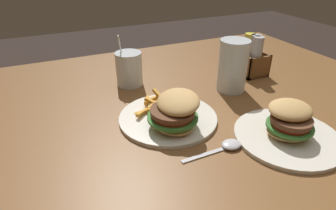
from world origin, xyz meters
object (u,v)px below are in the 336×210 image
Objects in this scene: spoon at (228,146)px; beer_glass at (233,67)px; meal_plate_far at (288,128)px; condiment_caddy at (252,59)px; meal_plate_near at (171,114)px; juice_glass at (129,70)px.

beer_glass is at bearing 53.21° from spoon.
meal_plate_far is (0.03, 0.15, 0.02)m from spoon.
spoon is 0.61× the size of meal_plate_far.
beer_glass is at bearing -61.91° from condiment_caddy.
meal_plate_far reaches higher than spoon.
condiment_caddy reaches higher than spoon.
juice_glass is (-0.28, -0.02, 0.02)m from meal_plate_near.
beer_glass is at bearing 173.41° from meal_plate_far.
meal_plate_near is 1.73× the size of spoon.
meal_plate_near is 0.17m from spoon.
condiment_caddy reaches higher than meal_plate_near.
meal_plate_near is 0.29m from beer_glass.
meal_plate_far is 0.40m from condiment_caddy.
juice_glass is 0.52m from meal_plate_far.
spoon is at bearing -36.04° from beer_glass.
meal_plate_near is at bearing 117.74° from spoon.
beer_glass is 0.65× the size of meal_plate_far.
spoon is at bearing 28.48° from meal_plate_near.
juice_glass reaches higher than beer_glass.
juice_glass is 1.07× the size of spoon.
juice_glass reaches higher than meal_plate_near.
meal_plate_far is at bearing 53.48° from meal_plate_near.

